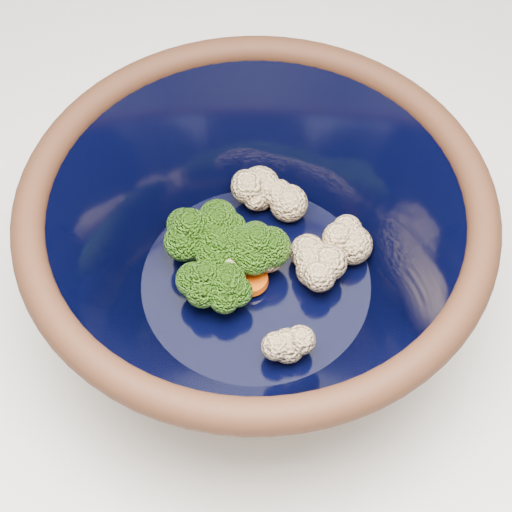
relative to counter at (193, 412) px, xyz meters
name	(u,v)px	position (x,y,z in m)	size (l,w,h in m)	color
ground	(210,497)	(0.00, 0.00, -0.45)	(3.00, 3.00, 0.00)	#9E7A54
counter	(193,412)	(0.00, 0.00, 0.00)	(1.20, 1.20, 0.90)	white
mixing_bowl	(256,246)	(0.09, -0.08, 0.53)	(0.33, 0.33, 0.14)	black
vegetable_pile	(247,244)	(0.08, -0.06, 0.51)	(0.16, 0.18, 0.05)	#608442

